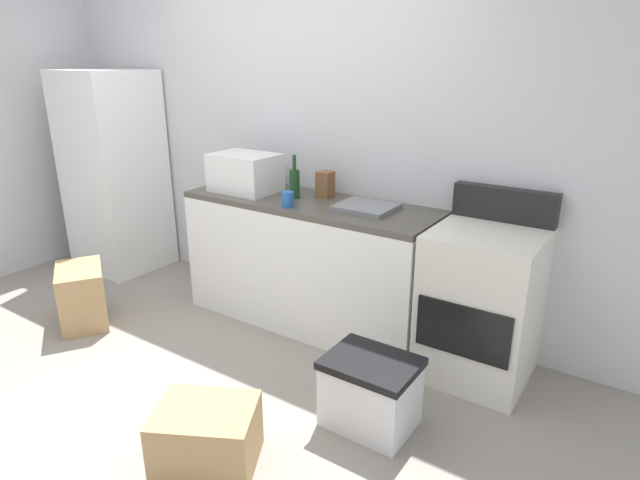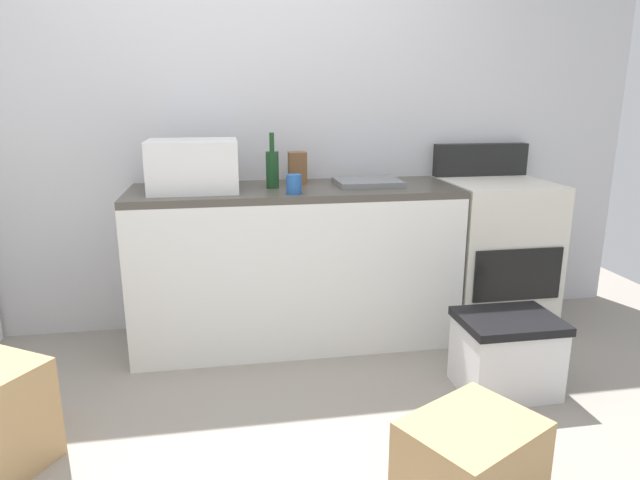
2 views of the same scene
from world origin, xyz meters
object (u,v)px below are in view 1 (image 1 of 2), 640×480
at_px(wine_bottle, 295,183).
at_px(coffee_mug, 288,199).
at_px(stove_oven, 481,303).
at_px(microwave, 245,173).
at_px(knife_block, 325,184).
at_px(cardboard_box_medium, 82,296).
at_px(refrigerator, 115,173).
at_px(storage_bin, 370,392).
at_px(cardboard_box_large, 207,437).

height_order(wine_bottle, coffee_mug, wine_bottle).
distance_m(stove_oven, microwave, 1.85).
xyz_separation_m(knife_block, cardboard_box_medium, (-1.36, -1.08, -0.78)).
xyz_separation_m(stove_oven, coffee_mug, (-1.25, -0.21, 0.48)).
relative_size(refrigerator, stove_oven, 1.57).
relative_size(cardboard_box_medium, storage_bin, 1.01).
xyz_separation_m(refrigerator, microwave, (1.51, 0.01, 0.17)).
bearing_deg(stove_oven, refrigerator, -179.03).
bearing_deg(cardboard_box_medium, refrigerator, 129.23).
distance_m(stove_oven, cardboard_box_large, 1.69).
xyz_separation_m(stove_oven, cardboard_box_medium, (-2.54, -0.95, -0.25)).
height_order(knife_block, cardboard_box_large, knife_block).
bearing_deg(cardboard_box_large, knife_block, 103.95).
xyz_separation_m(refrigerator, wine_bottle, (1.93, 0.04, 0.15)).
distance_m(coffee_mug, storage_bin, 1.34).
distance_m(microwave, wine_bottle, 0.42).
xyz_separation_m(stove_oven, wine_bottle, (-1.34, -0.01, 0.54)).
bearing_deg(wine_bottle, cardboard_box_medium, -142.13).
height_order(coffee_mug, cardboard_box_medium, coffee_mug).
bearing_deg(knife_block, microwave, -163.26).
relative_size(refrigerator, storage_bin, 3.74).
height_order(refrigerator, microwave, refrigerator).
distance_m(cardboard_box_medium, storage_bin, 2.25).
bearing_deg(coffee_mug, knife_block, 79.46).
height_order(wine_bottle, cardboard_box_medium, wine_bottle).
distance_m(refrigerator, storage_bin, 3.13).
distance_m(cardboard_box_large, storage_bin, 0.84).
xyz_separation_m(cardboard_box_large, cardboard_box_medium, (-1.76, 0.51, 0.06)).
xyz_separation_m(coffee_mug, knife_block, (0.06, 0.34, 0.04)).
relative_size(wine_bottle, storage_bin, 0.65).
xyz_separation_m(stove_oven, cardboard_box_large, (-0.79, -1.46, -0.31)).
bearing_deg(microwave, cardboard_box_medium, -130.91).
bearing_deg(cardboard_box_large, coffee_mug, 110.22).
relative_size(refrigerator, microwave, 3.74).
bearing_deg(storage_bin, knife_block, 134.14).
height_order(wine_bottle, storage_bin, wine_bottle).
height_order(microwave, knife_block, microwave).
bearing_deg(cardboard_box_large, wine_bottle, 110.85).
distance_m(microwave, cardboard_box_medium, 1.46).
relative_size(stove_oven, cardboard_box_medium, 2.37).
bearing_deg(microwave, knife_block, 16.74).
relative_size(microwave, wine_bottle, 1.53).
bearing_deg(knife_block, stove_oven, -6.40).
distance_m(wine_bottle, cardboard_box_medium, 1.72).
bearing_deg(microwave, stove_oven, 1.32).
xyz_separation_m(microwave, wine_bottle, (0.42, 0.03, -0.03)).
height_order(refrigerator, coffee_mug, refrigerator).
distance_m(microwave, knife_block, 0.60).
height_order(microwave, wine_bottle, wine_bottle).
bearing_deg(cardboard_box_medium, coffee_mug, 29.55).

